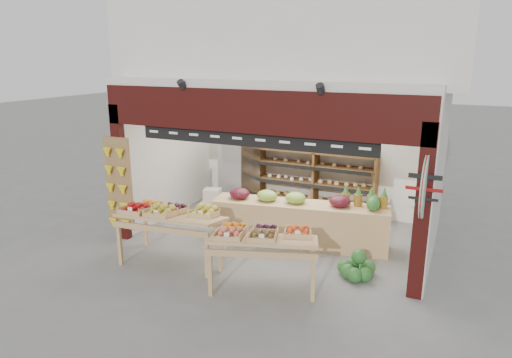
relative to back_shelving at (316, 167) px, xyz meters
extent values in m
plane|color=slate|center=(-0.21, -1.97, -1.09)|extent=(60.00, 60.00, 0.00)
cube|color=beige|center=(-0.21, 0.32, 0.41)|extent=(5.76, 0.18, 3.00)
cube|color=beige|center=(-3.00, -1.37, 0.41)|extent=(0.18, 3.38, 3.00)
cube|color=beige|center=(2.58, -1.37, 0.41)|extent=(0.18, 3.38, 3.00)
cube|color=beige|center=(-0.21, -1.37, 1.97)|extent=(5.76, 3.38, 0.12)
cube|color=beige|center=(-0.21, -0.27, 3.11)|extent=(6.36, 4.60, 2.40)
cube|color=black|center=(-0.21, -3.02, 1.56)|extent=(5.70, 0.14, 0.70)
cube|color=black|center=(-2.96, -3.02, 0.24)|extent=(0.22, 0.14, 2.65)
cube|color=black|center=(2.54, -3.02, 0.24)|extent=(0.22, 0.14, 2.65)
cube|color=black|center=(-0.21, -2.99, 1.11)|extent=(4.20, 0.05, 0.26)
cylinder|color=white|center=(-0.11, -2.92, 1.36)|extent=(0.34, 0.05, 0.34)
cube|color=olive|center=(-2.94, -3.11, 0.06)|extent=(0.60, 0.04, 1.80)
cylinder|color=#ACD8C1|center=(2.54, -3.11, 0.66)|extent=(0.04, 0.90, 0.90)
cylinder|color=maroon|center=(2.54, -3.14, 0.66)|extent=(0.01, 0.92, 0.92)
cube|color=brown|center=(-1.35, 0.00, -0.36)|extent=(0.05, 0.45, 1.44)
cube|color=brown|center=(0.00, 0.00, -0.36)|extent=(0.05, 0.45, 1.44)
cube|color=brown|center=(1.35, 0.00, -0.36)|extent=(0.05, 0.45, 1.44)
cube|color=brown|center=(0.00, 0.00, -0.77)|extent=(2.71, 0.45, 0.04)
cube|color=brown|center=(0.00, 0.00, -0.36)|extent=(2.71, 0.45, 0.04)
cube|color=brown|center=(0.00, 0.00, 0.04)|extent=(2.71, 0.45, 0.04)
cube|color=brown|center=(0.00, 0.00, 0.36)|extent=(2.71, 0.45, 0.04)
cone|color=olive|center=(-1.08, 0.00, 0.50)|extent=(0.32, 0.32, 0.28)
cone|color=olive|center=(-0.54, 0.00, 0.50)|extent=(0.32, 0.32, 0.28)
cone|color=olive|center=(0.00, 0.00, 0.50)|extent=(0.32, 0.32, 0.28)
cone|color=olive|center=(0.54, 0.00, 0.50)|extent=(0.32, 0.32, 0.28)
cone|color=olive|center=(1.08, 0.00, 0.50)|extent=(0.32, 0.32, 0.28)
cube|color=#B0B2B7|center=(-1.71, -0.46, -0.20)|extent=(0.87, 0.87, 1.78)
cube|color=beige|center=(-2.09, -1.15, -0.91)|extent=(0.47, 0.40, 0.34)
cube|color=beige|center=(-2.04, -1.15, -0.60)|extent=(0.42, 0.37, 0.29)
cube|color=#134A21|center=(-1.53, -1.11, -0.94)|extent=(0.44, 0.37, 0.29)
cube|color=beige|center=(-1.63, -0.72, -0.95)|extent=(0.40, 0.35, 0.27)
cube|color=tan|center=(0.30, -1.87, -0.67)|extent=(3.36, 1.21, 0.83)
ellipsoid|color=#59141E|center=(-0.88, -2.08, -0.16)|extent=(0.40, 0.37, 0.22)
ellipsoid|color=#8CB23F|center=(-0.33, -1.98, -0.16)|extent=(0.40, 0.37, 0.22)
ellipsoid|color=#8CB23F|center=(0.21, -1.89, -0.16)|extent=(0.40, 0.37, 0.22)
ellipsoid|color=#59141E|center=(1.02, -1.74, -0.16)|extent=(0.40, 0.37, 0.22)
cylinder|color=olive|center=(1.09, -1.59, -0.15)|extent=(0.15, 0.15, 0.22)
cylinder|color=olive|center=(1.31, -1.55, -0.15)|extent=(0.15, 0.15, 0.22)
cylinder|color=olive|center=(1.54, -1.51, -0.15)|extent=(0.15, 0.15, 0.22)
cylinder|color=olive|center=(1.76, -1.47, -0.15)|extent=(0.15, 0.15, 0.22)
cube|color=tan|center=(-1.46, -3.49, -0.27)|extent=(1.85, 1.19, 0.25)
cube|color=tan|center=(-2.21, -4.02, -0.73)|extent=(0.07, 0.07, 0.72)
cube|color=tan|center=(-0.60, -3.81, -0.73)|extent=(0.07, 0.07, 0.72)
cube|color=tan|center=(-2.32, -3.16, -0.73)|extent=(0.07, 0.07, 0.72)
cube|color=tan|center=(-0.71, -2.95, -0.73)|extent=(0.07, 0.07, 0.72)
cube|color=tan|center=(0.34, -3.66, -0.31)|extent=(1.86, 1.40, 0.24)
cube|color=tan|center=(-0.26, -4.28, -0.75)|extent=(0.08, 0.08, 0.67)
cube|color=tan|center=(1.19, -3.80, -0.75)|extent=(0.08, 0.08, 0.67)
cube|color=tan|center=(-0.52, -3.52, -0.75)|extent=(0.08, 0.08, 0.67)
cube|color=tan|center=(0.94, -3.03, -0.75)|extent=(0.08, 0.08, 0.67)
sphere|color=#174717|center=(1.49, -2.86, -0.96)|extent=(0.25, 0.25, 0.25)
sphere|color=#174717|center=(1.76, -2.86, -0.96)|extent=(0.25, 0.25, 0.25)
sphere|color=#174717|center=(1.49, -2.60, -0.96)|extent=(0.25, 0.25, 0.25)
sphere|color=#174717|center=(1.76, -2.60, -0.96)|extent=(0.25, 0.25, 0.25)
sphere|color=#174717|center=(1.63, -2.73, -0.74)|extent=(0.25, 0.25, 0.25)
sphere|color=#174717|center=(1.63, -2.95, -0.96)|extent=(0.25, 0.25, 0.25)
sphere|color=#174717|center=(1.40, -2.73, -0.96)|extent=(0.25, 0.25, 0.25)
camera|label=1|loc=(2.97, -9.63, 2.42)|focal=32.00mm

